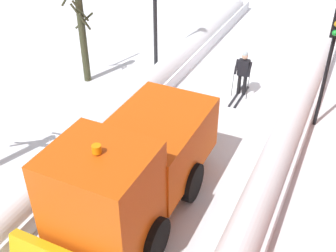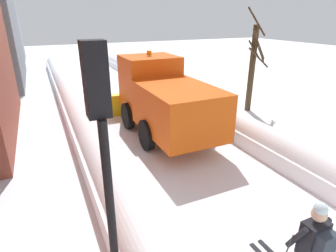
{
  "view_description": "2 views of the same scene",
  "coord_description": "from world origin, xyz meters",
  "px_view_note": "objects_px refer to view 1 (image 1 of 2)",
  "views": [
    {
      "loc": [
        -3.96,
        16.13,
        8.14
      ],
      "look_at": [
        0.48,
        6.75,
        1.14
      ],
      "focal_mm": 44.7,
      "sensor_mm": 36.0,
      "label": 1
    },
    {
      "loc": [
        -3.96,
        -0.17,
        4.42
      ],
      "look_at": [
        -0.59,
        7.04,
        1.24
      ],
      "focal_mm": 29.44,
      "sensor_mm": 36.0,
      "label": 2
    }
  ],
  "objects_px": {
    "plow_truck": "(133,168)",
    "skier": "(243,71)",
    "traffic_light_pole": "(332,47)",
    "bare_tree_near": "(83,35)"
  },
  "relations": [
    {
      "from": "plow_truck",
      "to": "bare_tree_near",
      "type": "distance_m",
      "value": 7.92
    },
    {
      "from": "traffic_light_pole",
      "to": "bare_tree_near",
      "type": "relative_size",
      "value": 1.0
    },
    {
      "from": "plow_truck",
      "to": "bare_tree_near",
      "type": "relative_size",
      "value": 1.43
    },
    {
      "from": "skier",
      "to": "traffic_light_pole",
      "type": "distance_m",
      "value": 3.71
    },
    {
      "from": "plow_truck",
      "to": "skier",
      "type": "xyz_separation_m",
      "value": [
        -0.65,
        -7.33,
        -0.48
      ]
    },
    {
      "from": "traffic_light_pole",
      "to": "bare_tree_near",
      "type": "bearing_deg",
      "value": 3.33
    },
    {
      "from": "traffic_light_pole",
      "to": "bare_tree_near",
      "type": "height_order",
      "value": "bare_tree_near"
    },
    {
      "from": "skier",
      "to": "bare_tree_near",
      "type": "distance_m",
      "value": 6.39
    },
    {
      "from": "plow_truck",
      "to": "skier",
      "type": "distance_m",
      "value": 7.37
    },
    {
      "from": "plow_truck",
      "to": "traffic_light_pole",
      "type": "xyz_separation_m",
      "value": [
        -3.62,
        -6.24,
        1.47
      ]
    }
  ]
}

